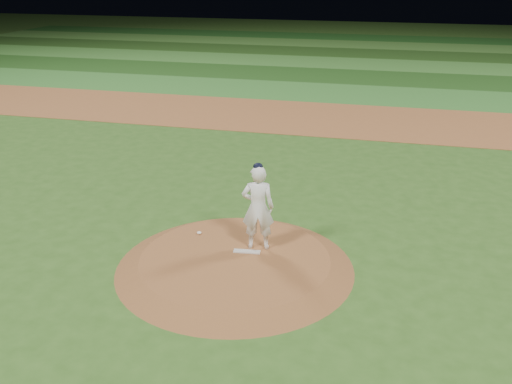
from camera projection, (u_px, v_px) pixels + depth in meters
ground at (235, 267)px, 13.24m from camera, size 120.00×120.00×0.00m
infield_dirt_band at (320, 118)px, 25.83m from camera, size 70.00×6.00×0.02m
outfield_stripe_0 at (335, 93)px, 30.77m from camera, size 70.00×5.00×0.02m
outfield_stripe_1 at (344, 76)px, 35.27m from camera, size 70.00×5.00×0.02m
outfield_stripe_2 at (352, 63)px, 39.77m from camera, size 70.00×5.00×0.02m
outfield_stripe_3 at (358, 53)px, 44.26m from camera, size 70.00×5.00×0.02m
outfield_stripe_4 at (362, 45)px, 48.76m from camera, size 70.00×5.00×0.02m
outfield_stripe_5 at (366, 38)px, 53.25m from camera, size 70.00×5.00×0.02m
pitchers_mound at (235, 262)px, 13.19m from camera, size 5.50×5.50×0.25m
pitching_rubber at (247, 251)px, 13.39m from camera, size 0.64×0.23×0.03m
rosin_bag at (199, 233)px, 14.28m from camera, size 0.11×0.11×0.06m
pitcher_on_mound at (258, 207)px, 13.23m from camera, size 0.84×0.63×2.13m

